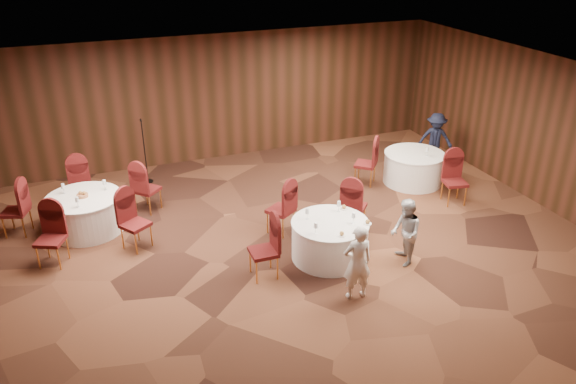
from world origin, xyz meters
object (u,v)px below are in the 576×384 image
object	(u,v)px
table_main	(330,240)
woman_a	(357,263)
table_left	(86,213)
table_right	(413,168)
man_c	(435,139)
mic_stand	(146,164)
woman_b	(405,232)

from	to	relation	value
table_main	woman_a	bearing A→B (deg)	-94.89
table_left	table_right	world-z (taller)	same
table_left	man_c	xyz separation A→B (m)	(8.49, 0.35, 0.31)
table_main	table_right	distance (m)	4.00
table_right	man_c	world-z (taller)	man_c
woman_a	table_left	bearing A→B (deg)	-39.24
mic_stand	table_right	bearing A→B (deg)	-21.42
table_right	table_main	bearing A→B (deg)	-144.83
woman_b	table_left	bearing A→B (deg)	-107.74
table_main	table_left	world-z (taller)	same
table_left	woman_a	distance (m)	5.66
man_c	table_main	bearing A→B (deg)	-116.30
table_main	woman_a	xyz separation A→B (m)	(-0.11, -1.27, 0.29)
table_right	woman_a	size ratio (longest dim) A/B	1.05
table_left	table_right	size ratio (longest dim) A/B	1.05
mic_stand	woman_a	xyz separation A→B (m)	(2.53, -5.89, 0.22)
woman_a	woman_b	distance (m)	1.43
man_c	woman_b	bearing A→B (deg)	-101.91
table_main	table_left	size ratio (longest dim) A/B	0.96
table_main	mic_stand	xyz separation A→B (m)	(-2.64, 4.62, 0.07)
table_right	mic_stand	size ratio (longest dim) A/B	0.91
woman_b	table_main	bearing A→B (deg)	-104.25
table_left	mic_stand	xyz separation A→B (m)	(1.49, 1.91, 0.07)
table_main	table_right	size ratio (longest dim) A/B	1.01
woman_a	table_right	bearing A→B (deg)	-127.91
table_main	table_right	world-z (taller)	same
mic_stand	man_c	bearing A→B (deg)	-12.58
table_right	mic_stand	world-z (taller)	mic_stand
woman_a	woman_b	xyz separation A→B (m)	(1.29, 0.61, -0.04)
mic_stand	woman_b	world-z (taller)	mic_stand
table_left	woman_b	distance (m)	6.29
table_main	table_left	distance (m)	4.94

